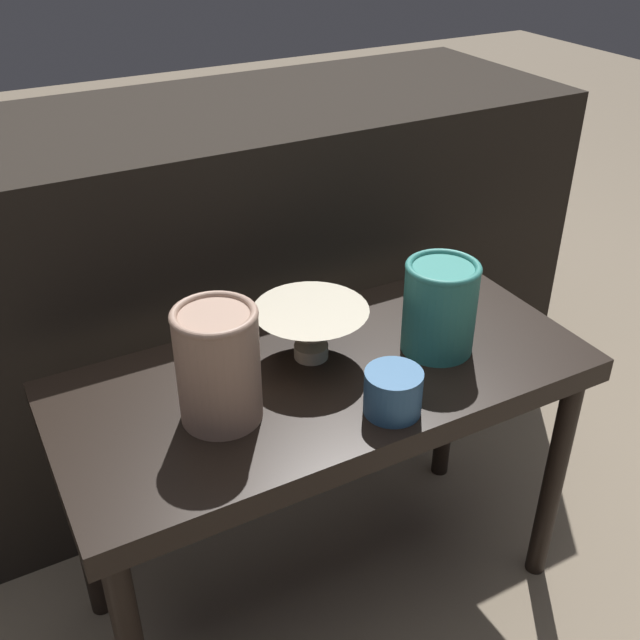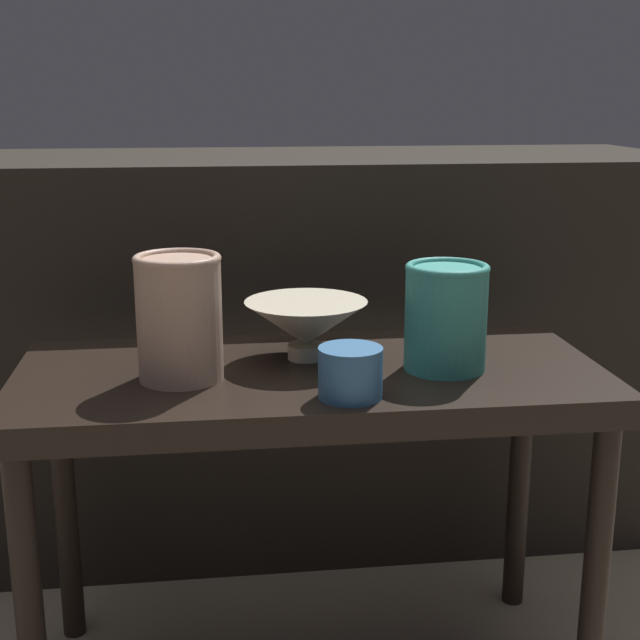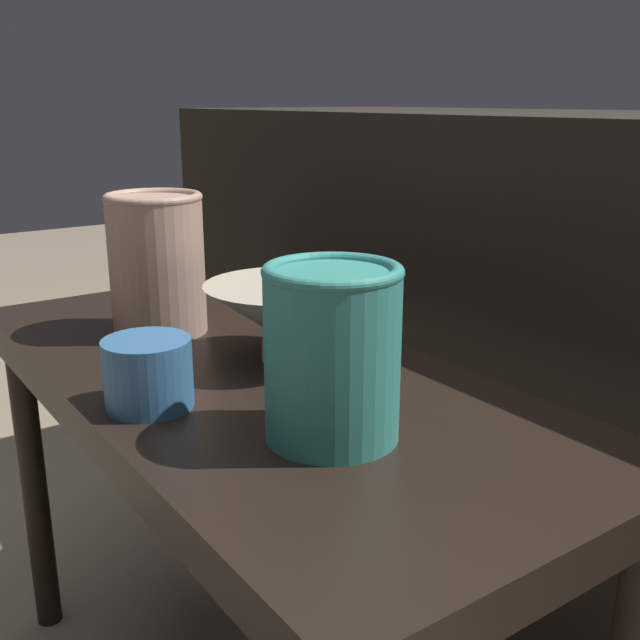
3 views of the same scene
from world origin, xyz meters
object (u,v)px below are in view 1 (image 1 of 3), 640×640
at_px(bowl, 313,327).
at_px(vase_colorful_right, 440,306).
at_px(cup, 393,392).
at_px(vase_textured_left, 218,364).

bearing_deg(bowl, vase_colorful_right, -21.93).
xyz_separation_m(bowl, cup, (0.03, -0.17, -0.02)).
relative_size(bowl, vase_colorful_right, 1.19).
height_order(vase_textured_left, cup, vase_textured_left).
bearing_deg(vase_colorful_right, vase_textured_left, 179.51).
distance_m(vase_colorful_right, cup, 0.19).
bearing_deg(bowl, vase_textured_left, -158.94).
bearing_deg(bowl, cup, -79.57).
relative_size(vase_colorful_right, cup, 1.82).
bearing_deg(vase_textured_left, bowl, 21.06).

